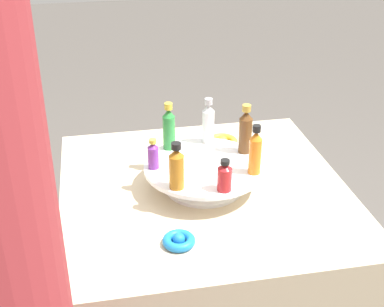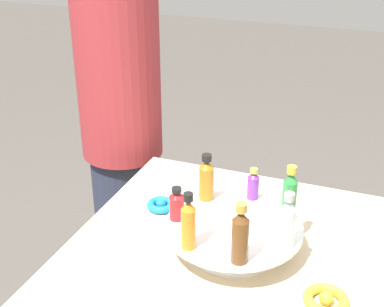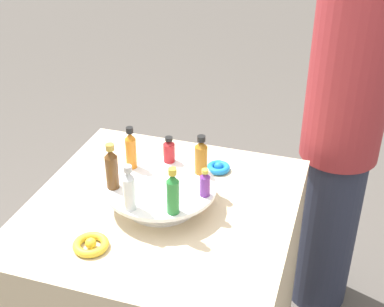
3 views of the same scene
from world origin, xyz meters
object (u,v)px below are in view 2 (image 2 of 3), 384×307
object	(u,v)px
display_stand	(233,234)
bottle_orange	(188,223)
bottle_brown	(240,235)
bottle_amber	(206,179)
person_figure	(121,115)
bottle_clear	(287,222)
ribbon_bow_gold	(326,300)
bottle_red	(177,205)
ribbon_bow_blue	(161,205)
bottle_green	(290,195)
bottle_purple	(253,185)

from	to	relation	value
display_stand	bottle_orange	bearing A→B (deg)	60.63
bottle_brown	bottle_amber	bearing A→B (deg)	-55.09
bottle_brown	person_figure	xyz separation A→B (m)	(0.62, -0.62, -0.05)
bottle_clear	ribbon_bow_gold	xyz separation A→B (m)	(-0.11, 0.07, -0.13)
bottle_red	ribbon_bow_blue	xyz separation A→B (m)	(0.11, -0.14, -0.10)
bottle_red	bottle_orange	distance (m)	0.12
display_stand	bottle_green	size ratio (longest dim) A/B	2.36
bottle_clear	ribbon_bow_gold	distance (m)	0.18
display_stand	ribbon_bow_blue	bearing A→B (deg)	-24.92
bottle_clear	bottle_green	world-z (taller)	bottle_green
bottle_clear	bottle_purple	xyz separation A→B (m)	(0.13, -0.18, -0.02)
bottle_green	ribbon_bow_blue	bearing A→B (deg)	-5.29
display_stand	bottle_red	bearing A→B (deg)	9.20
bottle_clear	person_figure	distance (m)	0.88
bottle_green	person_figure	xyz separation A→B (m)	(0.68, -0.41, -0.04)
display_stand	ribbon_bow_blue	size ratio (longest dim) A/B	4.22
display_stand	bottle_red	xyz separation A→B (m)	(0.14, 0.02, 0.07)
bottle_clear	bottle_green	size ratio (longest dim) A/B	0.98
bottle_orange	ribbon_bow_blue	world-z (taller)	bottle_orange
bottle_amber	bottle_red	world-z (taller)	bottle_amber
bottle_purple	bottle_orange	xyz separation A→B (m)	(0.08, 0.26, 0.02)
bottle_purple	bottle_brown	bearing A→B (deg)	99.20
bottle_red	bottle_clear	bearing A→B (deg)	176.34
display_stand	bottle_brown	bearing A→B (deg)	112.06
display_stand	bottle_amber	size ratio (longest dim) A/B	2.63
bottle_purple	bottle_orange	world-z (taller)	bottle_orange
bottle_clear	ribbon_bow_blue	size ratio (longest dim) A/B	1.75
bottle_clear	bottle_green	distance (m)	0.12
bottle_clear	bottle_purple	distance (m)	0.22
bottle_clear	bottle_red	distance (m)	0.27
bottle_green	bottle_purple	bearing A→B (deg)	-29.37
display_stand	bottle_brown	xyz separation A→B (m)	(-0.05, 0.13, 0.09)
bottle_amber	bottle_orange	world-z (taller)	bottle_orange
bottle_brown	ribbon_bow_blue	distance (m)	0.41
bottle_clear	ribbon_bow_gold	size ratio (longest dim) A/B	1.40
bottle_purple	ribbon_bow_gold	distance (m)	0.36
ribbon_bow_blue	person_figure	world-z (taller)	person_figure
bottle_brown	bottle_clear	xyz separation A→B (m)	(-0.08, -0.09, -0.00)
display_stand	bottle_clear	size ratio (longest dim) A/B	2.42
bottle_purple	bottle_orange	size ratio (longest dim) A/B	0.62
bottle_green	bottle_amber	distance (m)	0.22
bottle_red	person_figure	size ratio (longest dim) A/B	0.05
bottle_brown	bottle_purple	size ratio (longest dim) A/B	1.68
bottle_green	bottle_amber	bearing A→B (deg)	-3.66
person_figure	bottle_red	bearing A→B (deg)	-9.30
ribbon_bow_gold	bottle_green	bearing A→B (deg)	-56.28
bottle_amber	bottle_orange	distance (m)	0.22
bottle_red	ribbon_bow_blue	bearing A→B (deg)	-52.08
display_stand	bottle_amber	distance (m)	0.16
bottle_green	bottle_red	size ratio (longest dim) A/B	1.64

